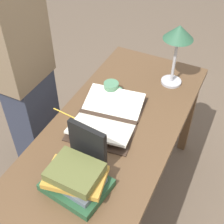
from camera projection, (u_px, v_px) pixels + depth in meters
The scene contains 9 objects.
ground_plane at pixel (113, 202), 2.20m from camera, with size 12.00×12.00×0.00m, color brown.
reading_desk at pixel (114, 140), 1.75m from camera, with size 1.52×0.66×0.76m.
open_book at pixel (108, 116), 1.72m from camera, with size 0.50×0.40×0.06m.
book_stack_tall at pixel (76, 179), 1.36m from camera, with size 0.25×0.30×0.14m.
book_standing_upright at pixel (88, 146), 1.42m from camera, with size 0.05×0.19×0.25m.
reading_lamp at pixel (178, 38), 1.76m from camera, with size 0.17×0.17×0.39m.
coffee_mug at pixel (111, 89), 1.86m from camera, with size 0.09×0.12×0.08m.
pencil at pixel (66, 114), 1.75m from camera, with size 0.03×0.17×0.01m.
person_reader at pixel (25, 75), 1.88m from camera, with size 0.36×0.22×1.70m.
Camera 1 is at (1.06, 0.51, 1.96)m, focal length 50.00 mm.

